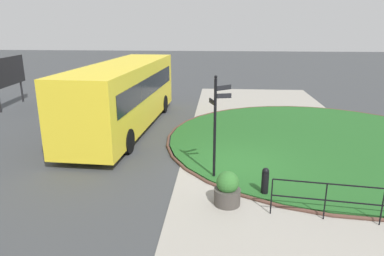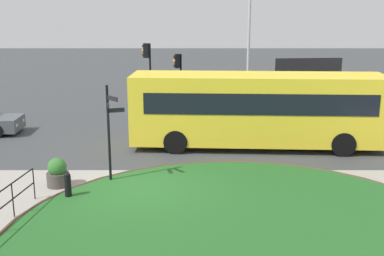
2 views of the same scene
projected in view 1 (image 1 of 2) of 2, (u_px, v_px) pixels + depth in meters
name	position (u px, v px, depth m)	size (l,w,h in m)	color
ground	(235.00, 166.00, 12.58)	(120.00, 120.00, 0.00)	#3D3F42
sidewalk_paving	(291.00, 168.00, 12.42)	(32.00, 7.97, 0.02)	#9E998E
grass_island	(317.00, 140.00, 15.29)	(12.97, 12.97, 0.10)	#235B23
grass_kerb_ring	(317.00, 140.00, 15.29)	(13.28, 13.28, 0.11)	brown
signpost_directional	(216.00, 121.00, 11.05)	(0.59, 0.71, 3.45)	black
bollard_foreground	(265.00, 182.00, 10.28)	(0.22, 0.22, 0.90)	black
railing_grass_edge	(354.00, 199.00, 8.80)	(0.56, 4.08, 1.05)	black
bus_yellow	(125.00, 94.00, 16.84)	(10.93, 3.08, 3.19)	yellow
billboard_left	(8.00, 73.00, 21.30)	(4.07, 0.55, 3.07)	black
planter_near_signpost	(227.00, 190.00, 9.76)	(0.75, 0.75, 1.01)	#47423D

